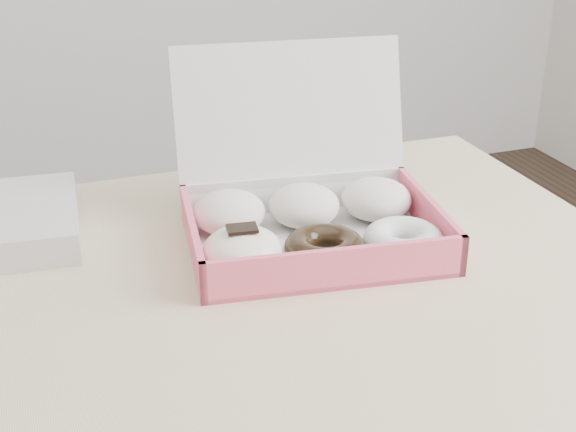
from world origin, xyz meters
name	(u,v)px	position (x,y,z in m)	size (l,w,h in m)	color
table	(141,394)	(0.00, 0.00, 0.67)	(1.20, 0.80, 0.75)	tan
donut_box	(308,214)	(0.23, 0.13, 0.78)	(0.33, 0.31, 0.21)	silver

